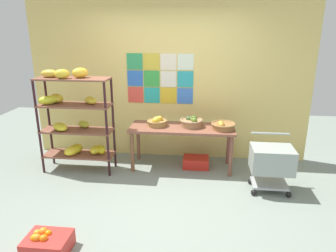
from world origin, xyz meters
TOP-DOWN VIEW (x-y plane):
  - ground at (0.00, 0.00)m, footprint 9.24×9.24m
  - back_wall_with_art at (-0.00, 1.65)m, footprint 4.67×0.07m
  - banana_shelf_unit at (-1.38, 0.88)m, footprint 1.10×0.46m
  - display_table at (0.28, 1.15)m, footprint 1.64×0.60m
  - fruit_basket_back_right at (-0.12, 1.16)m, footprint 0.32×0.32m
  - fruit_basket_right at (0.42, 1.18)m, footprint 0.36×0.36m
  - fruit_basket_back_left at (0.91, 1.09)m, footprint 0.37×0.37m
  - produce_crate_under_table at (0.51, 1.18)m, footprint 0.41×0.30m
  - orange_crate_foreground at (-0.93, -1.02)m, footprint 0.44×0.34m
  - shopping_cart at (1.55, 0.52)m, footprint 0.56×0.47m

SIDE VIEW (x-z plane):
  - ground at x=0.00m, z-range 0.00..0.00m
  - produce_crate_under_table at x=0.51m, z-range 0.00..0.17m
  - orange_crate_foreground at x=-0.93m, z-range -0.02..0.22m
  - shopping_cart at x=1.55m, z-range 0.06..0.83m
  - display_table at x=0.28m, z-range 0.26..0.95m
  - fruit_basket_back_left at x=0.91m, z-range 0.67..0.83m
  - fruit_basket_back_right at x=-0.12m, z-range 0.68..0.83m
  - fruit_basket_right at x=0.42m, z-range 0.68..0.85m
  - banana_shelf_unit at x=-1.38m, z-range 0.06..1.69m
  - back_wall_with_art at x=0.00m, z-range 0.00..2.90m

